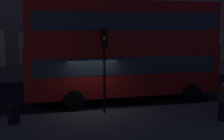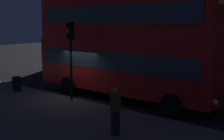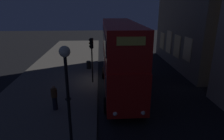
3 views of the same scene
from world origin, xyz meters
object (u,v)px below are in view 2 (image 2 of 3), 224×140
object	(u,v)px
litter_bin	(17,84)
pedestrian	(115,111)
double_decker_bus	(123,42)
traffic_light_near_kerb	(70,45)

from	to	relation	value
litter_bin	pedestrian	bearing A→B (deg)	-11.30
double_decker_bus	pedestrian	xyz separation A→B (m)	(3.17, -4.55, -2.05)
double_decker_bus	litter_bin	xyz separation A→B (m)	(-5.58, -2.80, -2.49)
double_decker_bus	litter_bin	distance (m)	6.73
double_decker_bus	litter_bin	world-z (taller)	double_decker_bus
traffic_light_near_kerb	pedestrian	bearing A→B (deg)	-16.78
traffic_light_near_kerb	pedestrian	xyz separation A→B (m)	(4.72, -2.29, -1.98)
pedestrian	litter_bin	world-z (taller)	pedestrian
double_decker_bus	pedestrian	size ratio (longest dim) A/B	6.29
traffic_light_near_kerb	pedestrian	world-z (taller)	traffic_light_near_kerb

